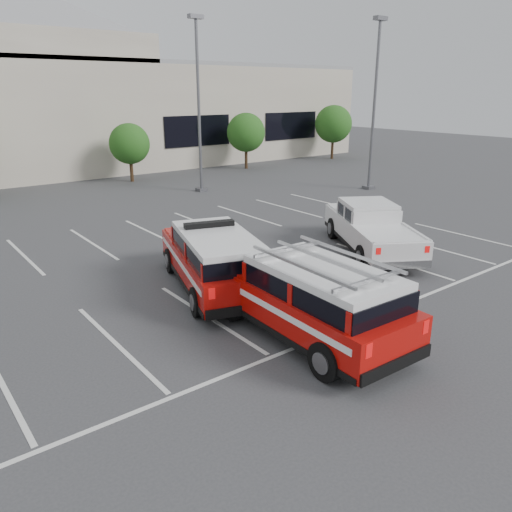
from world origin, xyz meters
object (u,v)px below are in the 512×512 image
(tree_mid_right, at_px, (131,145))
(fire_chief_suv, at_px, (214,264))
(tree_right, at_px, (247,134))
(light_pole_mid, at_px, (199,106))
(tree_far_right, at_px, (334,125))
(light_pole_right, at_px, (374,106))
(white_pickup, at_px, (371,233))
(ladder_suv, at_px, (310,304))
(convention_building, at_px, (14,109))

(tree_mid_right, xyz_separation_m, fire_chief_suv, (-6.47, -20.40, -1.64))
(tree_right, bearing_deg, light_pole_mid, -143.23)
(tree_mid_right, height_order, tree_far_right, tree_far_right)
(light_pole_mid, xyz_separation_m, light_pole_right, (9.00, -6.00, 0.00))
(tree_right, relative_size, white_pickup, 0.69)
(light_pole_mid, distance_m, light_pole_right, 10.82)
(fire_chief_suv, bearing_deg, ladder_suv, -70.71)
(tree_right, bearing_deg, tree_mid_right, -180.00)
(convention_building, xyz_separation_m, ladder_suv, (-1.43, -34.49, -3.80))
(tree_right, xyz_separation_m, light_pole_right, (0.91, -12.05, 2.41))
(white_pickup, bearing_deg, tree_mid_right, 122.46)
(tree_far_right, bearing_deg, light_pole_mid, -161.52)
(tree_mid_right, distance_m, tree_right, 10.00)
(light_pole_mid, distance_m, ladder_suv, 20.81)
(light_pole_right, xyz_separation_m, ladder_suv, (-17.25, -12.62, -4.27))
(ladder_suv, bearing_deg, light_pole_right, 38.35)
(convention_building, relative_size, light_pole_right, 5.86)
(tree_mid_right, height_order, tree_right, tree_right)
(light_pole_right, relative_size, white_pickup, 1.60)
(tree_far_right, xyz_separation_m, white_pickup, (-19.38, -20.80, -2.29))
(convention_building, distance_m, fire_chief_suv, 30.51)
(light_pole_mid, distance_m, white_pickup, 15.46)
(tree_right, xyz_separation_m, white_pickup, (-9.38, -20.80, -2.02))
(tree_mid_right, xyz_separation_m, light_pole_mid, (1.91, -6.05, 2.68))
(tree_mid_right, bearing_deg, light_pole_right, -47.83)
(tree_mid_right, relative_size, white_pickup, 0.62)
(tree_mid_right, bearing_deg, tree_far_right, 0.00)
(tree_mid_right, bearing_deg, light_pole_mid, -72.48)
(tree_mid_right, distance_m, tree_far_right, 20.01)
(convention_building, xyz_separation_m, white_pickup, (5.53, -30.62, -3.96))
(light_pole_mid, xyz_separation_m, white_pickup, (-1.29, -14.76, -4.43))
(tree_far_right, relative_size, light_pole_mid, 0.47)
(light_pole_mid, bearing_deg, convention_building, 113.26)
(convention_building, height_order, tree_far_right, convention_building)
(light_pole_right, distance_m, ladder_suv, 21.80)
(tree_right, xyz_separation_m, tree_far_right, (10.00, 0.00, 0.27))
(tree_mid_right, relative_size, light_pole_right, 0.39)
(tree_mid_right, height_order, light_pole_mid, light_pole_mid)
(tree_right, distance_m, light_pole_mid, 10.38)
(tree_right, bearing_deg, ladder_suv, -123.52)
(tree_mid_right, bearing_deg, convention_building, 116.57)
(convention_building, distance_m, tree_far_right, 26.83)
(white_pickup, bearing_deg, convention_building, 130.98)
(tree_far_right, distance_m, white_pickup, 28.52)
(convention_building, xyz_separation_m, light_pole_right, (15.82, -21.86, 0.47))
(convention_building, height_order, light_pole_mid, convention_building)
(tree_right, xyz_separation_m, light_pole_mid, (-8.09, -6.05, 2.41))
(tree_right, bearing_deg, tree_far_right, 0.00)
(ladder_suv, bearing_deg, tree_mid_right, 77.74)
(light_pole_mid, relative_size, light_pole_right, 1.00)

